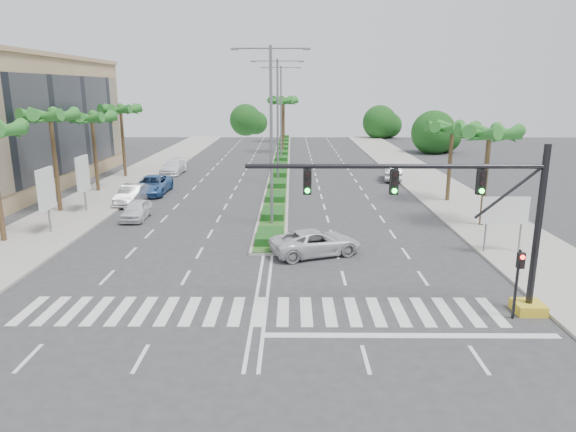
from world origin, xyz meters
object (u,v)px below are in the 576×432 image
car_parked_b (132,195)px  car_parked_c (152,185)px  car_crossing (316,242)px  car_parked_d (174,167)px  car_right (392,173)px  car_parked_a (136,210)px

car_parked_b → car_parked_c: (0.57, 4.07, 0.03)m
car_crossing → car_parked_d: bearing=6.4°
car_parked_b → car_right: bearing=27.7°
car_parked_a → car_parked_c: size_ratio=0.69×
car_parked_b → car_parked_c: car_parked_c is taller
car_parked_a → car_parked_d: car_parked_d is taller
car_parked_c → car_parked_d: car_parked_c is taller
car_parked_a → car_crossing: car_crossing is taller
car_parked_a → car_parked_d: 20.57m
car_parked_d → car_crossing: size_ratio=1.00×
car_crossing → car_right: 26.18m
car_parked_c → car_parked_d: 11.40m
car_parked_c → car_right: (23.03, 7.34, -0.02)m
car_crossing → car_parked_c: bearing=18.5°
car_parked_a → car_right: size_ratio=0.84×
car_right → car_parked_a: bearing=44.0°
car_parked_d → car_right: (23.60, -4.05, 0.04)m
car_parked_a → car_parked_c: 9.19m
car_crossing → car_right: size_ratio=1.08×
car_parked_b → car_right: (23.60, 11.42, 0.01)m
car_parked_c → car_crossing: (13.99, -17.23, -0.09)m
car_parked_b → car_crossing: car_parked_b is taller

